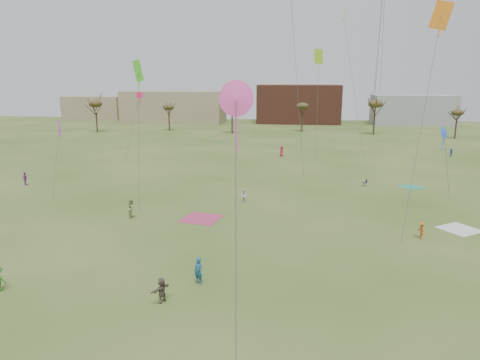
# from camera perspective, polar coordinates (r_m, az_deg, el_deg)

# --- Properties ---
(ground) EXTENTS (260.00, 260.00, 0.00)m
(ground) POSITION_cam_1_polar(r_m,az_deg,el_deg) (28.16, -3.31, -16.63)
(ground) COLOR #345219
(ground) RESTS_ON ground
(flyer_near_right) EXTENTS (0.83, 0.73, 1.91)m
(flyer_near_right) POSITION_cam_1_polar(r_m,az_deg,el_deg) (30.98, -5.45, -11.77)
(flyer_near_right) COLOR #1B537F
(flyer_near_right) RESTS_ON ground
(spectator_fore_b) EXTENTS (0.88, 1.05, 1.96)m
(spectator_fore_b) POSITION_cam_1_polar(r_m,az_deg,el_deg) (46.16, -13.95, -3.61)
(spectator_fore_b) COLOR tan
(spectator_fore_b) RESTS_ON ground
(spectator_fore_c) EXTENTS (1.17, 1.57, 1.65)m
(spectator_fore_c) POSITION_cam_1_polar(r_m,az_deg,el_deg) (29.05, -10.20, -13.99)
(spectator_fore_c) COLOR brown
(spectator_fore_c) RESTS_ON ground
(flyer_mid_b) EXTENTS (0.79, 1.13, 1.59)m
(flyer_mid_b) POSITION_cam_1_polar(r_m,az_deg,el_deg) (42.28, 22.58, -6.07)
(flyer_mid_b) COLOR #BB6623
(flyer_mid_b) RESTS_ON ground
(spectator_mid_d) EXTENTS (0.64, 1.11, 1.78)m
(spectator_mid_d) POSITION_cam_1_polar(r_m,az_deg,el_deg) (65.08, -26.28, 0.16)
(spectator_mid_d) COLOR #A346A8
(spectator_mid_d) RESTS_ON ground
(spectator_mid_e) EXTENTS (0.98, 0.95, 1.59)m
(spectator_mid_e) POSITION_cam_1_polar(r_m,az_deg,el_deg) (50.22, 0.49, -2.08)
(spectator_mid_e) COLOR white
(spectator_mid_e) RESTS_ON ground
(flyer_far_b) EXTENTS (0.93, 1.08, 1.87)m
(flyer_far_b) POSITION_cam_1_polar(r_m,az_deg,el_deg) (80.73, 5.44, 3.78)
(flyer_far_b) COLOR #BB203C
(flyer_far_b) RESTS_ON ground
(flyer_far_c) EXTENTS (0.75, 1.07, 1.50)m
(flyer_far_c) POSITION_cam_1_polar(r_m,az_deg,el_deg) (88.78, 25.85, 3.25)
(flyer_far_c) COLOR navy
(flyer_far_c) RESTS_ON ground
(blanket_cream) EXTENTS (4.41, 4.41, 0.03)m
(blanket_cream) POSITION_cam_1_polar(r_m,az_deg,el_deg) (46.56, 26.76, -5.78)
(blanket_cream) COLOR white
(blanket_cream) RESTS_ON ground
(blanket_plum) EXTENTS (4.37, 4.37, 0.03)m
(blanket_plum) POSITION_cam_1_polar(r_m,az_deg,el_deg) (44.88, -5.09, -5.05)
(blanket_plum) COLOR #B5375C
(blanket_plum) RESTS_ON ground
(blanket_olive) EXTENTS (3.83, 3.83, 0.03)m
(blanket_olive) POSITION_cam_1_polar(r_m,az_deg,el_deg) (61.81, 21.51, -0.86)
(blanket_olive) COLOR #36966A
(blanket_olive) RESTS_ON ground
(camp_chair_right) EXTENTS (0.63, 0.59, 0.87)m
(camp_chair_right) POSITION_cam_1_polar(r_m,az_deg,el_deg) (60.36, 15.98, -0.51)
(camp_chair_right) COLOR #16203C
(camp_chair_right) RESTS_ON ground
(kites_aloft) EXTENTS (68.66, 62.63, 25.75)m
(kites_aloft) POSITION_cam_1_polar(r_m,az_deg,el_deg) (57.09, 8.78, 18.60)
(kites_aloft) COLOR red
(kites_aloft) RESTS_ON ground
(tree_line) EXTENTS (117.44, 49.32, 8.91)m
(tree_line) POSITION_cam_1_polar(r_m,az_deg,el_deg) (103.62, 3.30, 9.31)
(tree_line) COLOR #3A2B1E
(tree_line) RESTS_ON ground
(building_tan) EXTENTS (32.00, 14.00, 10.00)m
(building_tan) POSITION_cam_1_polar(r_m,az_deg,el_deg) (144.83, -8.59, 9.44)
(building_tan) COLOR #937F60
(building_tan) RESTS_ON ground
(building_brick) EXTENTS (26.00, 16.00, 12.00)m
(building_brick) POSITION_cam_1_polar(r_m,az_deg,el_deg) (144.21, 7.67, 9.85)
(building_brick) COLOR brown
(building_brick) RESTS_ON ground
(building_grey) EXTENTS (24.00, 12.00, 9.00)m
(building_grey) POSITION_cam_1_polar(r_m,az_deg,el_deg) (146.62, 21.62, 8.53)
(building_grey) COLOR gray
(building_grey) RESTS_ON ground
(building_tan_west) EXTENTS (20.00, 12.00, 8.00)m
(building_tan_west) POSITION_cam_1_polar(r_m,az_deg,el_deg) (162.09, -18.26, 8.96)
(building_tan_west) COLOR #937F60
(building_tan_west) RESTS_ON ground
(radio_tower) EXTENTS (1.51, 1.72, 41.00)m
(radio_tower) POSITION_cam_1_polar(r_m,az_deg,el_deg) (151.21, 17.66, 14.53)
(radio_tower) COLOR #9EA3A8
(radio_tower) RESTS_ON ground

